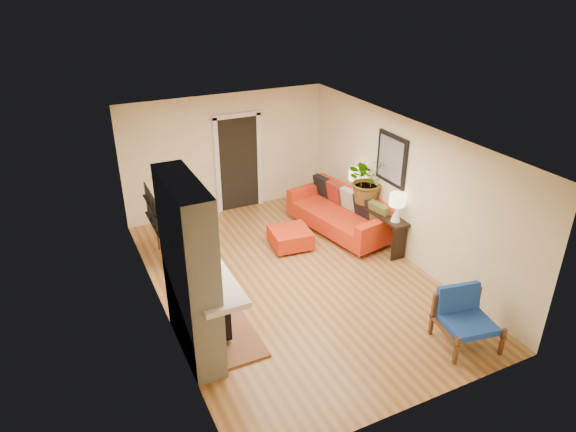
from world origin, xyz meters
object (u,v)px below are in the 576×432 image
(sofa, at_px, (343,213))
(dining_table, at_px, (177,231))
(console_table, at_px, (374,214))
(houseplant, at_px, (368,179))
(lamp_near, at_px, (397,204))
(blue_chair, at_px, (464,314))
(lamp_far, at_px, (356,179))
(ottoman, at_px, (290,237))

(sofa, relative_size, dining_table, 1.59)
(console_table, height_order, houseplant, houseplant)
(dining_table, xyz_separation_m, lamp_near, (3.65, -1.74, 0.52))
(dining_table, height_order, houseplant, houseplant)
(blue_chair, bearing_deg, dining_table, 126.55)
(lamp_far, bearing_deg, console_table, -90.00)
(ottoman, relative_size, lamp_near, 1.51)
(lamp_far, bearing_deg, blue_chair, -98.33)
(ottoman, distance_m, lamp_near, 2.14)
(sofa, bearing_deg, blue_chair, -93.50)
(dining_table, height_order, console_table, dining_table)
(sofa, bearing_deg, lamp_far, 15.89)
(dining_table, bearing_deg, blue_chair, -53.45)
(sofa, xyz_separation_m, lamp_near, (0.33, -1.29, 0.66))
(blue_chair, relative_size, lamp_far, 1.68)
(blue_chair, distance_m, lamp_far, 3.91)
(sofa, height_order, lamp_far, lamp_far)
(console_table, xyz_separation_m, houseplant, (-0.01, 0.26, 0.63))
(sofa, relative_size, console_table, 1.32)
(houseplant, bearing_deg, ottoman, 173.32)
(ottoman, height_order, lamp_far, lamp_far)
(console_table, bearing_deg, houseplant, 92.20)
(ottoman, xyz_separation_m, dining_table, (-2.05, 0.61, 0.32))
(console_table, bearing_deg, lamp_near, -90.00)
(sofa, relative_size, ottoman, 3.01)
(sofa, distance_m, console_table, 0.71)
(sofa, distance_m, houseplant, 0.94)
(lamp_far, bearing_deg, dining_table, 174.46)
(blue_chair, height_order, console_table, blue_chair)
(blue_chair, xyz_separation_m, houseplant, (0.55, 3.38, 0.77))
(blue_chair, relative_size, console_table, 0.49)
(dining_table, relative_size, houseplant, 1.59)
(dining_table, height_order, lamp_far, lamp_far)
(sofa, relative_size, lamp_near, 4.53)
(dining_table, xyz_separation_m, houseplant, (3.64, -0.80, 0.67))
(blue_chair, distance_m, lamp_near, 2.58)
(console_table, distance_m, lamp_near, 0.84)
(ottoman, height_order, lamp_near, lamp_near)
(lamp_near, height_order, houseplant, houseplant)
(blue_chair, bearing_deg, console_table, 79.83)
(blue_chair, bearing_deg, sofa, 86.50)
(ottoman, bearing_deg, sofa, 7.17)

